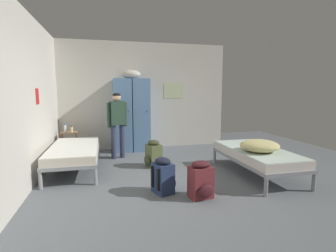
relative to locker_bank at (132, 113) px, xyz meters
name	(u,v)px	position (x,y,z in m)	size (l,w,h in m)	color
ground_plane	(172,185)	(0.38, -2.69, -0.97)	(9.52, 9.52, 0.00)	slate
room_backdrop	(93,98)	(-0.89, -1.40, 0.44)	(4.51, 6.01, 2.81)	beige
locker_bank	(132,113)	(0.00, 0.00, 0.00)	(0.90, 0.55, 2.07)	#5B84B2
shelf_unit	(69,141)	(-1.52, -0.20, -0.62)	(0.38, 0.30, 0.57)	#99704C
bed_left_rear	(74,151)	(-1.27, -1.45, -0.59)	(0.90, 1.90, 0.49)	gray
bed_right	(257,155)	(2.02, -2.53, -0.59)	(0.90, 1.90, 0.49)	gray
bedding_heap	(260,146)	(1.95, -2.72, -0.38)	(0.68, 0.64, 0.21)	#D1C67F
person_traveler	(117,119)	(-0.40, -0.70, -0.06)	(0.46, 0.28, 1.50)	#2D334C
water_bottle	(65,128)	(-1.60, -0.18, -0.31)	(0.06, 0.06, 0.20)	white
lotion_bottle	(72,129)	(-1.45, -0.24, -0.33)	(0.06, 0.06, 0.16)	beige
backpack_olive	(153,154)	(0.27, -1.56, -0.71)	(0.39, 0.38, 0.55)	#566038
backpack_navy	(163,176)	(0.17, -2.95, -0.71)	(0.39, 0.38, 0.55)	navy
backpack_maroon	(201,181)	(0.66, -3.27, -0.71)	(0.36, 0.37, 0.55)	maroon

